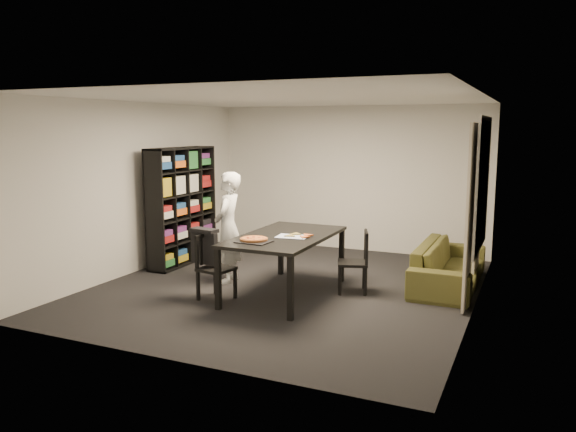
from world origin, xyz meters
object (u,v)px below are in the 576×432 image
at_px(bookshelf, 182,206).
at_px(sofa, 449,265).
at_px(pepperoni_pizza, 254,239).
at_px(chair_left, 212,262).
at_px(dining_table, 285,240).
at_px(baking_tray, 254,242).
at_px(chair_right, 359,257).
at_px(person, 228,227).

relative_size(bookshelf, sofa, 0.93).
bearing_deg(pepperoni_pizza, chair_left, -175.92).
relative_size(dining_table, baking_tray, 4.85).
bearing_deg(bookshelf, baking_tray, -35.55).
relative_size(chair_right, person, 0.53).
distance_m(bookshelf, pepperoni_pizza, 2.53).
bearing_deg(sofa, chair_right, 127.75).
height_order(chair_left, sofa, chair_left).
bearing_deg(chair_right, sofa, 108.52).
distance_m(pepperoni_pizza, sofa, 2.87).
bearing_deg(dining_table, chair_left, -145.23).
bearing_deg(baking_tray, dining_table, 74.14).
relative_size(chair_left, sofa, 0.42).
bearing_deg(pepperoni_pizza, dining_table, 69.07).
xyz_separation_m(bookshelf, sofa, (4.21, 0.40, -0.65)).
xyz_separation_m(chair_right, sofa, (1.07, 0.83, -0.18)).
xyz_separation_m(pepperoni_pizza, sofa, (2.14, 1.84, -0.53)).
bearing_deg(chair_right, pepperoni_pizza, -65.75).
distance_m(chair_right, baking_tray, 1.52).
height_order(bookshelf, chair_right, bookshelf).
relative_size(dining_table, pepperoni_pizza, 5.54).
relative_size(person, baking_tray, 3.99).
xyz_separation_m(baking_tray, sofa, (2.11, 1.90, -0.51)).
bearing_deg(chair_left, dining_table, -45.92).
bearing_deg(dining_table, person, 166.16).
height_order(dining_table, baking_tray, baking_tray).
bearing_deg(dining_table, bookshelf, 157.65).
height_order(chair_left, person, person).
relative_size(bookshelf, person, 1.19).
bearing_deg(person, bookshelf, -130.31).
relative_size(chair_left, pepperoni_pizza, 2.44).
distance_m(chair_left, sofa, 3.33).
xyz_separation_m(dining_table, chair_right, (0.87, 0.50, -0.25)).
bearing_deg(chair_left, person, 23.96).
height_order(bookshelf, person, bookshelf).
xyz_separation_m(dining_table, pepperoni_pizza, (-0.20, -0.51, 0.10)).
xyz_separation_m(bookshelf, baking_tray, (2.11, -1.51, -0.14)).
height_order(baking_tray, sofa, baking_tray).
xyz_separation_m(dining_table, sofa, (1.94, 1.33, -0.44)).
distance_m(dining_table, pepperoni_pizza, 0.56).
distance_m(dining_table, sofa, 2.39).
bearing_deg(person, pepperoni_pizza, 35.11).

